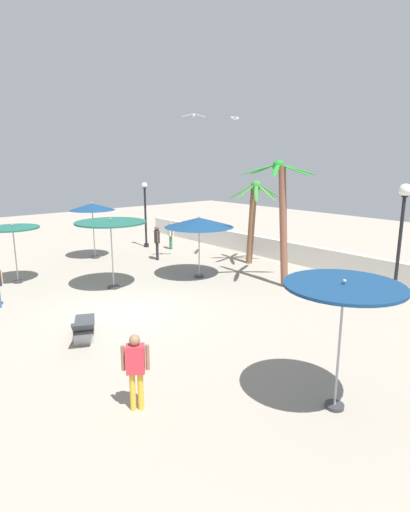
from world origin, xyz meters
TOP-DOWN VIEW (x-y plane):
  - ground_plane at (0.00, 0.00)m, footprint 56.00×56.00m
  - boundary_wall at (0.00, 9.59)m, footprint 25.20×0.30m
  - patio_umbrella_0 at (7.57, 0.42)m, footprint 2.29×2.29m
  - patio_umbrella_1 at (-1.70, 4.46)m, footprint 2.92×2.92m
  - patio_umbrella_2 at (-2.65, 0.86)m, footprint 2.70×2.70m
  - patio_umbrella_3 at (-5.89, -1.80)m, footprint 2.06×2.06m
  - patio_umbrella_4 at (-7.98, 2.62)m, footprint 2.28×2.28m
  - palm_tree_0 at (1.25, 6.22)m, footprint 3.04×2.65m
  - palm_tree_1 at (-1.83, 7.92)m, footprint 2.59×2.59m
  - lamp_post_0 at (-8.63, 6.16)m, footprint 0.31×0.31m
  - lamp_post_1 at (5.15, 7.99)m, footprint 0.43×0.43m
  - lounge_chair_0 at (1.10, -2.04)m, footprint 1.92×1.32m
  - guest_0 at (-7.19, 6.89)m, footprint 0.54×0.32m
  - guest_1 at (5.02, -2.69)m, footprint 0.41×0.47m
  - guest_2 at (-5.53, 4.86)m, footprint 0.51×0.38m
  - seagull_0 at (-3.36, 5.54)m, footprint 0.69×0.94m
  - seagull_1 at (-2.62, 7.38)m, footprint 0.98×1.02m

SIDE VIEW (x-z plane):
  - ground_plane at x=0.00m, z-range 0.00..0.00m
  - lounge_chair_0 at x=1.10m, z-range -0.02..0.81m
  - boundary_wall at x=0.00m, z-range 0.00..1.02m
  - guest_0 at x=-7.19m, z-range 0.15..1.69m
  - guest_1 at x=5.02m, z-range 0.17..1.80m
  - guest_2 at x=-5.53m, z-range 0.19..1.92m
  - lamp_post_0 at x=-8.63m, z-range 0.21..3.93m
  - patio_umbrella_3 at x=-5.89m, z-range 0.95..3.40m
  - patio_umbrella_1 at x=-1.70m, z-range 1.06..3.71m
  - patio_umbrella_0 at x=7.57m, z-range 1.12..3.85m
  - patio_umbrella_2 at x=-2.65m, z-range 1.11..3.90m
  - palm_tree_1 at x=-1.83m, z-range 0.60..4.63m
  - patio_umbrella_4 at x=-7.98m, z-range 1.18..4.06m
  - lamp_post_1 at x=5.15m, z-range 0.73..4.89m
  - palm_tree_0 at x=1.25m, z-range 0.68..5.64m
  - seagull_1 at x=-2.62m, z-range 6.76..6.90m
  - seagull_0 at x=-3.36m, z-range 6.79..6.95m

